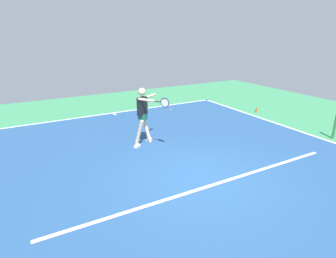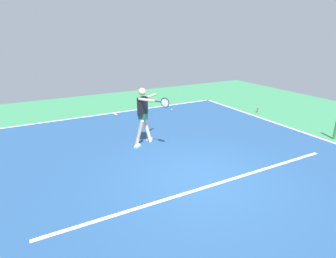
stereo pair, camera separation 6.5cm
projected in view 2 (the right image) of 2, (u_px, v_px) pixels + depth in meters
ground_plane at (200, 177)px, 7.17m from camera, size 22.03×22.03×0.00m
court_surface at (200, 177)px, 7.16m from camera, size 10.57×13.62×0.00m
court_line_baseline_near at (114, 113)px, 12.76m from camera, size 10.57×0.10×0.01m
court_line_sideline_left at (327, 141)px, 9.54m from camera, size 0.10×13.62×0.01m
court_line_service at (211, 186)px, 6.77m from camera, size 7.92×0.10×0.01m
court_line_centre_mark at (115, 114)px, 12.60m from camera, size 0.10×0.30×0.01m
tennis_player at (144, 112)px, 8.95m from camera, size 1.08×1.43×1.86m
tennis_ball_near_service_line at (172, 110)px, 13.15m from camera, size 0.07×0.07×0.07m
water_bottle at (258, 110)px, 12.80m from camera, size 0.07×0.07×0.22m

